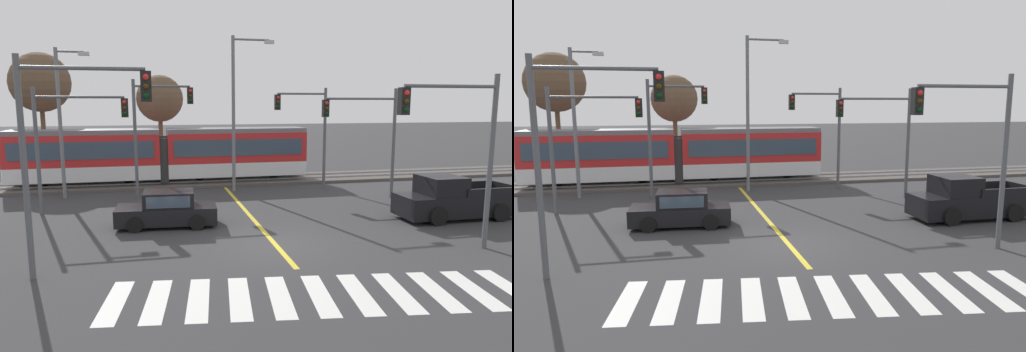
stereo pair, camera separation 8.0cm
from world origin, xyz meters
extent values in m
plane|color=#333335|center=(0.00, 0.00, 0.00)|extent=(200.00, 200.00, 0.00)
cube|color=#4C4742|center=(0.00, 14.10, 0.09)|extent=(120.00, 4.00, 0.18)
cube|color=#939399|center=(0.00, 13.38, 0.23)|extent=(120.00, 0.08, 0.10)
cube|color=#939399|center=(0.00, 14.82, 0.23)|extent=(120.00, 0.08, 0.10)
cube|color=silver|center=(-8.43, 14.10, 0.98)|extent=(9.00, 2.60, 0.90)
cube|color=red|center=(-8.43, 14.10, 2.38)|extent=(9.00, 2.60, 1.90)
cube|color=#384756|center=(-8.43, 12.78, 2.43)|extent=(8.28, 0.04, 1.04)
cube|color=slate|center=(-8.43, 14.10, 3.47)|extent=(9.00, 2.39, 0.28)
cylinder|color=black|center=(-5.96, 14.10, 0.53)|extent=(0.70, 0.20, 0.70)
cylinder|color=black|center=(-10.91, 14.10, 0.53)|extent=(0.70, 0.20, 0.70)
cube|color=silver|center=(1.07, 14.10, 0.98)|extent=(9.00, 2.60, 0.90)
cube|color=red|center=(1.07, 14.10, 2.38)|extent=(9.00, 2.60, 1.90)
cube|color=#384756|center=(1.07, 12.78, 2.43)|extent=(8.28, 0.04, 1.04)
cube|color=slate|center=(1.07, 14.10, 3.47)|extent=(9.00, 2.39, 0.28)
cylinder|color=black|center=(3.54, 14.10, 0.53)|extent=(0.70, 0.20, 0.70)
cylinder|color=black|center=(-1.41, 14.10, 0.53)|extent=(0.70, 0.20, 0.70)
cube|color=#2D2D2D|center=(-3.68, 14.10, 1.68)|extent=(0.50, 2.34, 2.80)
cube|color=silver|center=(-5.45, -3.77, 0.00)|extent=(0.94, 2.85, 0.01)
cube|color=silver|center=(-4.36, -3.93, 0.00)|extent=(0.94, 2.85, 0.01)
cube|color=silver|center=(-3.27, -4.08, 0.00)|extent=(0.94, 2.85, 0.01)
cube|color=silver|center=(-2.18, -4.23, 0.00)|extent=(0.94, 2.85, 0.01)
cube|color=silver|center=(-1.09, -4.38, 0.00)|extent=(0.94, 2.85, 0.01)
cube|color=silver|center=(0.00, -4.53, 0.00)|extent=(0.94, 2.85, 0.01)
cube|color=silver|center=(1.09, -4.68, 0.00)|extent=(0.94, 2.85, 0.01)
cube|color=silver|center=(2.18, -4.83, 0.00)|extent=(0.94, 2.85, 0.01)
cube|color=silver|center=(3.27, -4.98, 0.00)|extent=(0.94, 2.85, 0.01)
cube|color=silver|center=(4.36, -5.13, 0.00)|extent=(0.94, 2.85, 0.01)
cube|color=silver|center=(5.45, -5.29, 0.00)|extent=(0.94, 2.85, 0.01)
cube|color=gold|center=(0.00, 4.79, 0.00)|extent=(0.20, 14.63, 0.01)
cube|color=black|center=(-3.85, 3.68, 0.52)|extent=(4.30, 1.97, 0.72)
cube|color=black|center=(-3.75, 3.67, 1.20)|extent=(2.19, 1.65, 0.64)
cube|color=#384756|center=(-4.74, 3.74, 1.20)|extent=(0.19, 1.43, 0.52)
cube|color=#384756|center=(-3.80, 2.89, 1.20)|extent=(1.78, 0.16, 0.48)
cylinder|color=black|center=(-5.16, 2.91, 0.32)|extent=(0.65, 0.26, 0.64)
cylinder|color=black|center=(-5.05, 4.61, 0.32)|extent=(0.65, 0.26, 0.64)
cylinder|color=black|center=(-2.64, 2.75, 0.32)|extent=(0.65, 0.26, 0.64)
cylinder|color=black|center=(-2.53, 4.44, 0.32)|extent=(0.65, 0.26, 0.64)
cube|color=black|center=(9.07, 2.17, 0.66)|extent=(5.42, 2.01, 0.96)
cube|color=black|center=(8.26, 2.16, 1.56)|extent=(1.72, 1.86, 0.84)
cube|color=#384756|center=(7.51, 2.15, 1.58)|extent=(0.12, 1.69, 0.66)
cube|color=black|center=(10.29, 1.26, 1.32)|extent=(2.70, 0.15, 0.36)
cube|color=black|center=(10.27, 3.10, 1.32)|extent=(2.70, 0.15, 0.36)
cube|color=black|center=(11.71, 2.19, 1.32)|extent=(0.14, 1.96, 0.36)
cylinder|color=black|center=(7.51, 1.17, 0.40)|extent=(0.80, 0.29, 0.80)
cylinder|color=black|center=(7.49, 3.13, 0.40)|extent=(0.80, 0.29, 0.80)
cylinder|color=black|center=(10.64, 1.20, 0.40)|extent=(0.80, 0.29, 0.80)
cylinder|color=black|center=(10.63, 3.16, 0.40)|extent=(0.80, 0.29, 0.80)
cylinder|color=#515459|center=(-5.24, 9.86, 3.24)|extent=(0.18, 0.18, 6.48)
cylinder|color=#515459|center=(-3.74, 9.86, 6.12)|extent=(3.00, 0.12, 0.12)
cube|color=black|center=(-2.24, 9.86, 5.62)|extent=(0.32, 0.28, 0.90)
sphere|color=red|center=(-2.24, 9.71, 5.89)|extent=(0.18, 0.18, 0.18)
sphere|color=#3A2706|center=(-2.24, 9.71, 5.62)|extent=(0.18, 0.18, 0.18)
sphere|color=black|center=(-2.24, 9.71, 5.35)|extent=(0.18, 0.18, 0.18)
cylinder|color=#515459|center=(8.53, 6.95, 3.00)|extent=(0.18, 0.18, 6.00)
cylinder|color=#515459|center=(6.53, 6.95, 5.45)|extent=(4.00, 0.12, 0.12)
cube|color=black|center=(4.53, 6.95, 4.95)|extent=(0.32, 0.28, 0.90)
sphere|color=red|center=(4.53, 6.80, 5.22)|extent=(0.18, 0.18, 0.18)
sphere|color=#3A2706|center=(4.53, 6.80, 4.95)|extent=(0.18, 0.18, 0.18)
sphere|color=black|center=(4.53, 6.80, 4.68)|extent=(0.18, 0.18, 0.18)
cylinder|color=#515459|center=(-9.58, 7.10, 2.98)|extent=(0.18, 0.18, 5.96)
cylinder|color=#515459|center=(-7.58, 7.10, 5.49)|extent=(4.00, 0.12, 0.12)
cube|color=black|center=(-5.58, 7.10, 4.99)|extent=(0.32, 0.28, 0.90)
sphere|color=red|center=(-5.58, 6.95, 5.26)|extent=(0.18, 0.18, 0.18)
sphere|color=#3A2706|center=(-5.58, 6.95, 4.99)|extent=(0.18, 0.18, 0.18)
sphere|color=black|center=(-5.58, 6.95, 4.72)|extent=(0.18, 0.18, 0.18)
cylinder|color=#515459|center=(7.28, -1.95, 3.10)|extent=(0.18, 0.18, 6.20)
cylinder|color=#515459|center=(5.53, -1.95, 5.76)|extent=(3.50, 0.12, 0.12)
cube|color=black|center=(3.78, -1.95, 5.26)|extent=(0.32, 0.28, 0.90)
sphere|color=red|center=(3.78, -2.10, 5.53)|extent=(0.18, 0.18, 0.18)
sphere|color=#3A2706|center=(3.78, -2.10, 5.26)|extent=(0.18, 0.18, 0.18)
sphere|color=black|center=(3.78, -2.10, 4.99)|extent=(0.18, 0.18, 0.18)
cylinder|color=#515459|center=(5.91, 10.53, 3.06)|extent=(0.18, 0.18, 6.13)
cylinder|color=#515459|center=(4.41, 10.53, 5.77)|extent=(3.00, 0.12, 0.12)
cube|color=black|center=(2.91, 10.53, 5.27)|extent=(0.32, 0.28, 0.90)
sphere|color=red|center=(2.91, 10.38, 5.54)|extent=(0.18, 0.18, 0.18)
sphere|color=#3A2706|center=(2.91, 10.38, 5.27)|extent=(0.18, 0.18, 0.18)
sphere|color=black|center=(2.91, 10.38, 5.00)|extent=(0.18, 0.18, 0.18)
cylinder|color=#515459|center=(-7.96, -1.53, 3.28)|extent=(0.18, 0.18, 6.56)
cylinder|color=#515459|center=(-6.21, -1.53, 6.19)|extent=(3.50, 0.12, 0.12)
cube|color=black|center=(-4.46, -1.53, 5.69)|extent=(0.32, 0.28, 0.90)
sphere|color=red|center=(-4.46, -1.68, 5.96)|extent=(0.18, 0.18, 0.18)
sphere|color=#3A2706|center=(-4.46, -1.68, 5.69)|extent=(0.18, 0.18, 0.18)
sphere|color=black|center=(-4.46, -1.68, 5.42)|extent=(0.18, 0.18, 0.18)
cylinder|color=slate|center=(-9.20, 10.89, 4.07)|extent=(0.20, 0.20, 8.14)
cylinder|color=slate|center=(-8.49, 10.89, 7.94)|extent=(1.42, 0.12, 0.12)
cube|color=#B2B2B7|center=(-7.78, 10.89, 7.84)|extent=(0.56, 0.28, 0.20)
cylinder|color=slate|center=(0.34, 10.89, 4.52)|extent=(0.20, 0.20, 9.04)
cylinder|color=slate|center=(1.41, 10.89, 8.84)|extent=(2.13, 0.12, 0.12)
cube|color=#B2B2B7|center=(2.48, 10.89, 8.74)|extent=(0.56, 0.28, 0.20)
cylinder|color=brown|center=(-11.93, 19.58, 2.92)|extent=(0.32, 0.32, 5.85)
sphere|color=brown|center=(-11.93, 19.58, 6.68)|extent=(4.16, 4.16, 4.16)
cylinder|color=brown|center=(-3.73, 18.71, 2.44)|extent=(0.32, 0.32, 4.89)
sphere|color=brown|center=(-3.73, 18.71, 5.56)|extent=(3.38, 3.38, 3.38)
camera|label=1|loc=(-4.31, -15.68, 5.18)|focal=32.00mm
camera|label=2|loc=(-4.23, -15.70, 5.18)|focal=32.00mm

